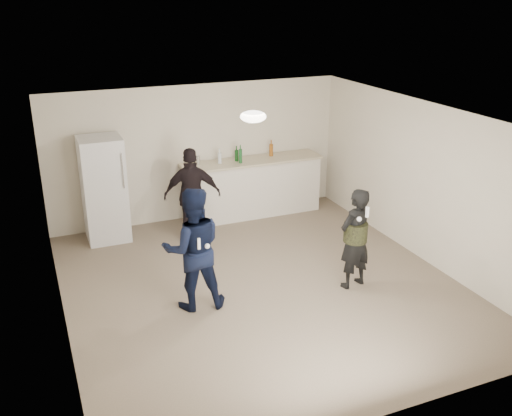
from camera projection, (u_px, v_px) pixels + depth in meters
name	position (u px, v px, depth m)	size (l,w,h in m)	color
floor	(261.00, 285.00, 8.38)	(6.00, 6.00, 0.00)	#6B5B4C
ceiling	(262.00, 117.00, 7.48)	(6.00, 6.00, 0.00)	silver
wall_back	(198.00, 153.00, 10.51)	(6.00, 6.00, 0.00)	beige
wall_front	(387.00, 311.00, 5.34)	(6.00, 6.00, 0.00)	beige
wall_left	(54.00, 237.00, 6.94)	(6.00, 6.00, 0.00)	beige
wall_right	(423.00, 182.00, 8.92)	(6.00, 6.00, 0.00)	beige
counter	(252.00, 189.00, 10.83)	(2.60, 0.56, 1.05)	silver
counter_top	(252.00, 161.00, 10.63)	(2.68, 0.64, 0.04)	#C5B598
fridge	(104.00, 189.00, 9.65)	(0.70, 0.70, 1.80)	silver
fridge_handle	(123.00, 171.00, 9.29)	(0.02, 0.02, 0.60)	#BBBCC0
ceiling_dome	(253.00, 117.00, 7.75)	(0.36, 0.36, 0.16)	white
shaker	(198.00, 160.00, 10.33)	(0.08, 0.08, 0.17)	silver
man	(193.00, 249.00, 7.55)	(0.83, 0.65, 1.71)	#0E183A
woman	(355.00, 239.00, 8.11)	(0.55, 0.36, 1.50)	black
camo_shorts	(356.00, 232.00, 8.08)	(0.34, 0.34, 0.28)	#32391A
spectator	(192.00, 195.00, 9.63)	(0.96, 0.40, 1.63)	black
remote_man	(199.00, 244.00, 7.24)	(0.04, 0.04, 0.15)	white
nunchuk_man	(207.00, 246.00, 7.33)	(0.07, 0.07, 0.07)	white
remote_woman	(367.00, 212.00, 7.72)	(0.04, 0.04, 0.15)	white
nunchuk_woman	(359.00, 219.00, 7.74)	(0.07, 0.07, 0.07)	silver
bottle_cluster	(245.00, 155.00, 10.56)	(1.14, 0.29, 0.26)	#124116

